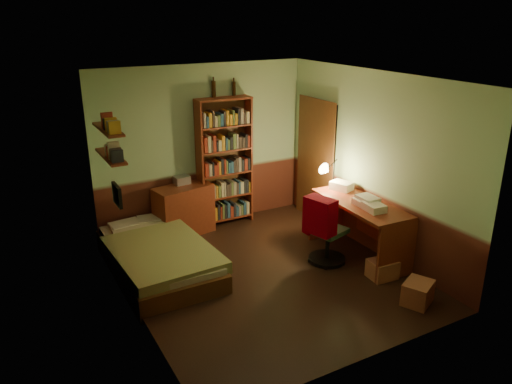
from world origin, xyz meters
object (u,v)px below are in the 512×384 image
desk (359,229)px  cardboard_box_a (418,293)px  bookshelf (225,163)px  bed (157,246)px  desk_lamp (334,167)px  cardboard_box_b (382,269)px  mini_stereo (182,180)px  dresser (184,210)px  office_chair (328,231)px

desk → cardboard_box_a: (-0.18, -1.33, -0.28)m
bookshelf → cardboard_box_a: bearing=-72.4°
bed → desk_lamp: (2.73, -0.27, 0.80)m
desk_lamp → cardboard_box_b: size_ratio=1.63×
cardboard_box_b → mini_stereo: bearing=122.7°
cardboard_box_a → bookshelf: bearing=105.9°
bookshelf → dresser: bearing=-172.0°
dresser → bookshelf: bookshelf is taller
bed → cardboard_box_b: size_ratio=6.16×
office_chair → cardboard_box_a: 1.48m
bed → desk_lamp: bearing=-5.7°
mini_stereo → cardboard_box_b: size_ratio=0.66×
bed → cardboard_box_b: (2.51, -1.70, -0.20)m
dresser → desk_lamp: bearing=-40.4°
bed → dresser: 1.15m
bookshelf → office_chair: 2.13m
office_chair → cardboard_box_a: size_ratio=2.47×
dresser → cardboard_box_a: size_ratio=2.39×
desk_lamp → bookshelf: bearing=120.1°
bed → cardboard_box_a: bed is taller
desk → mini_stereo: bearing=134.7°
dresser → desk_lamp: size_ratio=1.55×
mini_stereo → cardboard_box_b: bearing=-61.7°
desk_lamp → office_chair: (-0.58, -0.70, -0.66)m
dresser → cardboard_box_a: 3.70m
bed → office_chair: bearing=-24.2°
cardboard_box_b → desk: bearing=79.6°
bed → office_chair: size_ratio=2.35×
cardboard_box_b → bookshelf: bearing=110.7°
mini_stereo → dresser: bearing=-110.9°
dresser → bookshelf: bearing=-4.0°
cardboard_box_a → cardboard_box_b: 0.68m
desk → cardboard_box_b: desk is taller
desk_lamp → dresser: bearing=135.3°
bed → bookshelf: bearing=33.0°
bookshelf → office_chair: size_ratio=2.26×
dresser → bed: bearing=-139.9°
bed → desk_lamp: desk_lamp is taller
desk_lamp → bed: bearing=159.6°
mini_stereo → desk_lamp: 2.36m
bed → cardboard_box_b: bearing=-34.1°
bed → bookshelf: size_ratio=1.04×
bed → office_chair: office_chair is taller
mini_stereo → bookshelf: size_ratio=0.11×
cardboard_box_b → office_chair: bearing=116.1°
dresser → desk_lamp: (2.00, -1.16, 0.72)m
mini_stereo → bookshelf: (0.73, -0.04, 0.19)m
bed → office_chair: 2.36m
desk → office_chair: bearing=173.3°
bed → desk: (2.63, -1.05, 0.09)m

